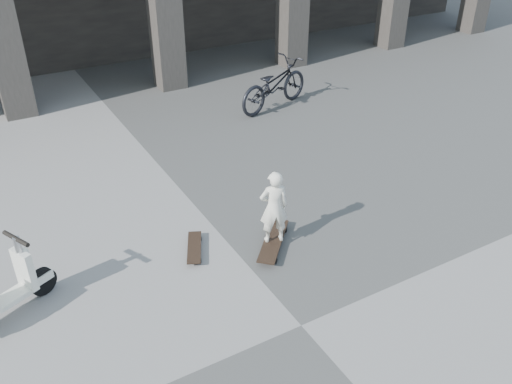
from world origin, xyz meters
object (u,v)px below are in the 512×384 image
longboard (273,241)px  child (274,207)px  skateboard_spare (194,248)px  bicycle (274,85)px

longboard → child: 0.58m
skateboard_spare → bicycle: (3.81, 4.07, 0.47)m
child → skateboard_spare: bearing=-6.3°
longboard → skateboard_spare: longboard is taller
child → bicycle: 5.29m
longboard → child: size_ratio=0.87×
longboard → bicycle: bearing=11.4°
longboard → skateboard_spare: (-1.05, 0.44, -0.02)m
longboard → skateboard_spare: bearing=110.1°
longboard → bicycle: 5.31m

